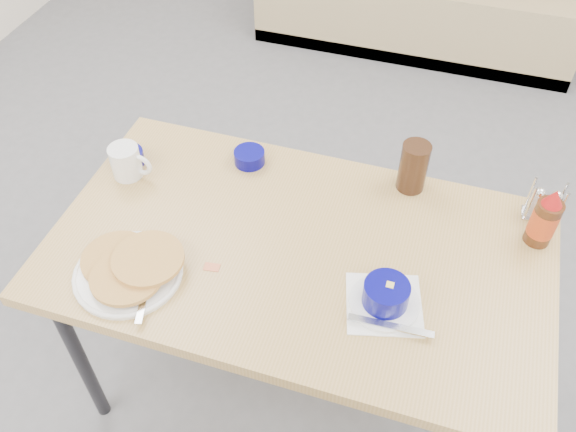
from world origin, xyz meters
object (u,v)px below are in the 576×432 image
(condiment_caddy, at_px, (544,206))
(syrup_bottle, at_px, (545,220))
(dining_table, at_px, (298,261))
(grits_setting, at_px, (386,297))
(butter_bowl, at_px, (249,157))
(pancake_plate, at_px, (129,269))
(creamer_bowl, at_px, (128,158))
(coffee_mug, at_px, (127,162))
(amber_tumbler, at_px, (413,167))

(condiment_caddy, distance_m, syrup_bottle, 0.11)
(dining_table, xyz_separation_m, grits_setting, (0.27, -0.12, 0.10))
(butter_bowl, distance_m, condiment_caddy, 0.90)
(dining_table, height_order, grits_setting, grits_setting)
(dining_table, relative_size, condiment_caddy, 11.42)
(grits_setting, bearing_deg, pancake_plate, -170.98)
(pancake_plate, relative_size, syrup_bottle, 1.51)
(syrup_bottle, bearing_deg, creamer_bowl, -177.44)
(dining_table, height_order, coffee_mug, coffee_mug)
(dining_table, bearing_deg, condiment_caddy, 27.40)
(dining_table, distance_m, syrup_bottle, 0.69)
(grits_setting, height_order, amber_tumbler, amber_tumbler)
(butter_bowl, bearing_deg, amber_tumbler, 5.02)
(dining_table, distance_m, amber_tumbler, 0.45)
(pancake_plate, relative_size, amber_tumbler, 1.81)
(dining_table, height_order, butter_bowl, butter_bowl)
(syrup_bottle, bearing_deg, amber_tumbler, 164.04)
(coffee_mug, xyz_separation_m, amber_tumbler, (0.85, 0.21, 0.03))
(grits_setting, bearing_deg, dining_table, 155.93)
(grits_setting, bearing_deg, butter_bowl, 141.52)
(pancake_plate, height_order, grits_setting, grits_setting)
(coffee_mug, xyz_separation_m, grits_setting, (0.86, -0.25, -0.02))
(butter_bowl, height_order, condiment_caddy, condiment_caddy)
(dining_table, height_order, creamer_bowl, creamer_bowl)
(coffee_mug, xyz_separation_m, creamer_bowl, (-0.03, 0.05, -0.03))
(condiment_caddy, bearing_deg, amber_tumbler, 176.29)
(creamer_bowl, distance_m, butter_bowl, 0.39)
(coffee_mug, height_order, creamer_bowl, coffee_mug)
(coffee_mug, height_order, amber_tumbler, amber_tumbler)
(dining_table, height_order, pancake_plate, pancake_plate)
(coffee_mug, distance_m, syrup_bottle, 1.23)
(butter_bowl, bearing_deg, coffee_mug, -153.50)
(pancake_plate, distance_m, grits_setting, 0.68)
(butter_bowl, bearing_deg, grits_setting, -38.48)
(coffee_mug, distance_m, butter_bowl, 0.38)
(pancake_plate, relative_size, butter_bowl, 2.97)
(grits_setting, relative_size, syrup_bottle, 1.32)
(amber_tumbler, bearing_deg, dining_table, -126.76)
(dining_table, height_order, syrup_bottle, syrup_bottle)
(creamer_bowl, height_order, condiment_caddy, condiment_caddy)
(condiment_caddy, bearing_deg, creamer_bowl, -175.41)
(condiment_caddy, xyz_separation_m, syrup_bottle, (-0.01, -0.10, 0.04))
(grits_setting, height_order, syrup_bottle, syrup_bottle)
(creamer_bowl, distance_m, amber_tumbler, 0.89)
(coffee_mug, bearing_deg, dining_table, -12.06)
(creamer_bowl, bearing_deg, amber_tumbler, 10.65)
(grits_setting, height_order, creamer_bowl, grits_setting)
(amber_tumbler, xyz_separation_m, condiment_caddy, (0.39, -0.01, -0.04))
(pancake_plate, bearing_deg, syrup_bottle, 23.80)
(creamer_bowl, xyz_separation_m, syrup_bottle, (1.25, 0.06, 0.06))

